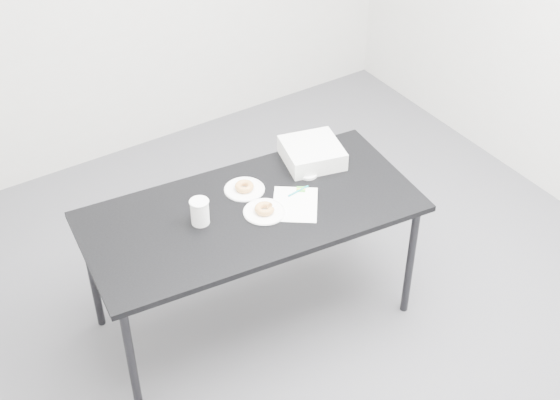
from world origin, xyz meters
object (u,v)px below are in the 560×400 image
donut_far (244,186)px  donut_near (265,209)px  plate_far (244,189)px  coffee_cup (200,212)px  scorecard (295,204)px  bakery_box (312,153)px  pen (298,191)px  plate_near (265,212)px  table (251,218)px

donut_far → donut_near: bearing=-93.0°
plate_far → coffee_cup: bearing=-160.6°
plate_far → coffee_cup: (-0.30, -0.11, 0.06)m
scorecard → bakery_box: bakery_box is taller
donut_near → plate_far: 0.21m
donut_near → coffee_cup: size_ratio=0.74×
pen → plate_near: size_ratio=0.62×
table → pen: 0.27m
plate_far → coffee_cup: size_ratio=1.55×
table → plate_near: size_ratio=8.25×
scorecard → plate_near: 0.16m
table → coffee_cup: coffee_cup is taller
coffee_cup → bakery_box: coffee_cup is taller
plate_near → plate_far: (0.01, 0.21, -0.00)m
pen → plate_far: size_ratio=0.63×
coffee_cup → bakery_box: size_ratio=0.45×
plate_near → coffee_cup: bearing=161.0°
pen → donut_far: 0.27m
pen → coffee_cup: (-0.52, 0.05, 0.06)m
table → pen: size_ratio=13.38×
scorecard → bakery_box: size_ratio=0.95×
donut_near → donut_far: size_ratio=1.02×
pen → donut_far: bearing=136.5°
donut_near → coffee_cup: bearing=161.0°
plate_near → coffee_cup: 0.31m
donut_near → plate_far: bearing=87.0°
pen → plate_near: (-0.22, -0.05, -0.00)m
table → donut_far: bearing=77.1°
table → bakery_box: size_ratio=5.89×
scorecard → donut_far: bearing=158.3°
scorecard → coffee_cup: size_ratio=2.10×
table → coffee_cup: bearing=176.2°
coffee_cup → table: bearing=-9.9°
donut_far → coffee_cup: size_ratio=0.73×
bakery_box → donut_near: bearing=-137.5°
table → pen: bearing=4.2°
bakery_box → plate_near: bearing=-137.5°
pen → coffee_cup: coffee_cup is taller
table → bakery_box: (0.47, 0.18, 0.10)m
scorecard → donut_near: (-0.16, 0.03, 0.02)m
table → scorecard: (0.20, -0.08, 0.06)m
pen → donut_near: size_ratio=1.31×
pen → bakery_box: bearing=34.6°
pen → donut_far: donut_far is taller
table → donut_far: 0.18m
donut_near → bakery_box: bearing=28.2°
donut_far → coffee_cup: bearing=-160.6°
plate_near → donut_near: donut_near is taller
donut_near → coffee_cup: 0.31m
donut_near → donut_far: 0.21m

